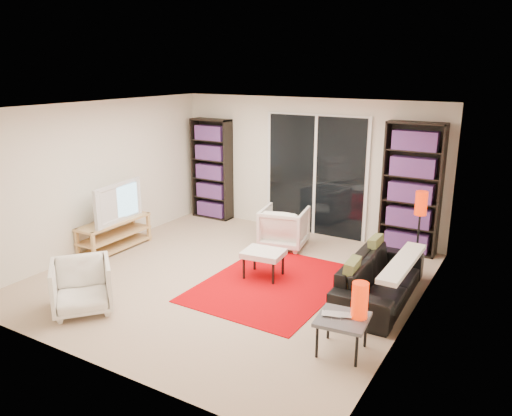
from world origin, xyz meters
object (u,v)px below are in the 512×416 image
Objects in this scene: ottoman at (264,255)px; side_table at (343,321)px; sofa at (380,279)px; tv_stand at (115,234)px; armchair_back at (284,227)px; bookshelf_right at (411,189)px; floor_lamp at (420,213)px; armchair_front at (82,286)px; bookshelf_left at (212,169)px.

ottoman and side_table have the same top height.
ottoman is (-1.63, -0.16, 0.07)m from sofa.
armchair_back is at bearing 33.36° from tv_stand.
tv_stand is 1.76× the size of armchair_back.
bookshelf_right is 3.47× the size of ottoman.
armchair_front is at bearing -135.53° from floor_lamp.
side_table is (4.33, -1.02, 0.09)m from tv_stand.
ottoman is 0.49× the size of floor_lamp.
ottoman is at bearing 5.53° from tv_stand.
armchair_back is 3.46m from armchair_front.
armchair_back is 2.26m from floor_lamp.
bookshelf_right is 2.84× the size of armchair_back.
bookshelf_right is 4.84m from tv_stand.
floor_lamp is at bearing -68.48° from bookshelf_right.
sofa is 2.68× the size of armchair_front.
armchair_back reaches higher than sofa.
tv_stand is at bearing 75.83° from armchair_front.
armchair_front is 2.46m from ottoman.
bookshelf_left reaches higher than sofa.
ottoman is (-1.50, -2.07, -0.70)m from bookshelf_right.
tv_stand reaches higher than side_table.
tv_stand is 2.15m from armchair_front.
floor_lamp is (4.19, -0.87, -0.04)m from bookshelf_left.
floor_lamp is (1.85, 1.20, 0.59)m from ottoman.
side_table is at bearing -94.11° from floor_lamp.
tv_stand is 4.32m from sofa.
side_table is at bearing -37.36° from ottoman.
sofa is at bearing 91.45° from side_table.
bookshelf_left reaches higher than armchair_front.
armchair_back reaches higher than ottoman.
armchair_front reaches higher than sofa.
ottoman is (1.42, 2.01, 0.02)m from armchair_front.
armchair_back is at bearing -21.55° from bookshelf_left.
armchair_front is (-3.05, -2.17, 0.05)m from sofa.
sofa is (4.30, 0.42, 0.01)m from tv_stand.
bookshelf_left is 5.26m from side_table.
bookshelf_left reaches higher than side_table.
armchair_back is at bearing 128.15° from side_table.
bookshelf_left is 3.45× the size of side_table.
armchair_back is (2.01, -0.80, -0.64)m from bookshelf_left.
armchair_front reaches higher than tv_stand.
bookshelf_right is 3.42m from side_table.
side_table is at bearing -36.20° from armchair_front.
bookshelf_right reaches higher than side_table.
floor_lamp is at bearing -13.15° from sofa.
sofa reaches higher than tv_stand.
armchair_front is (-1.08, -3.28, -0.01)m from armchair_back.
sofa is at bearing 139.14° from armchair_back.
floor_lamp reaches higher than side_table.
ottoman is at bearing -125.97° from bookshelf_right.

